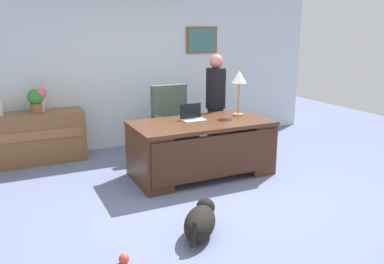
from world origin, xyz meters
TOP-DOWN VIEW (x-y plane):
  - ground_plane at (0.00, 0.00)m, footprint 12.00×12.00m
  - back_wall at (0.01, 2.60)m, footprint 7.00×0.16m
  - desk at (0.26, 0.64)m, footprint 1.94×0.99m
  - credenza at (-1.85, 2.25)m, footprint 1.54×0.50m
  - armchair at (0.25, 1.67)m, footprint 0.60×0.59m
  - person_standing at (0.89, 1.40)m, footprint 0.32×0.32m
  - dog_lying at (-0.53, -0.88)m, footprint 0.59×0.63m
  - laptop at (0.19, 0.80)m, footprint 0.32×0.22m
  - desk_lamp at (0.94, 0.79)m, footprint 0.22×0.22m
  - vase_with_flowers at (-1.68, 2.25)m, footprint 0.17×0.17m
  - potted_plant at (-1.76, 2.25)m, footprint 0.24×0.24m
  - dog_toy_ball at (-1.37, -1.03)m, footprint 0.09×0.09m

SIDE VIEW (x-z plane):
  - ground_plane at x=0.00m, z-range 0.00..0.00m
  - dog_toy_ball at x=-1.37m, z-range 0.00..0.09m
  - dog_lying at x=-0.53m, z-range 0.01..0.31m
  - credenza at x=-1.85m, z-range 0.00..0.79m
  - desk at x=0.26m, z-range 0.04..0.82m
  - armchair at x=0.25m, z-range -0.07..1.08m
  - laptop at x=0.19m, z-range 0.72..0.95m
  - person_standing at x=0.89m, z-range 0.02..1.67m
  - potted_plant at x=-1.76m, z-range 0.81..1.17m
  - vase_with_flowers at x=-1.68m, z-range 0.84..1.22m
  - desk_lamp at x=0.94m, z-range 0.98..1.64m
  - back_wall at x=0.01m, z-range 0.00..2.70m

